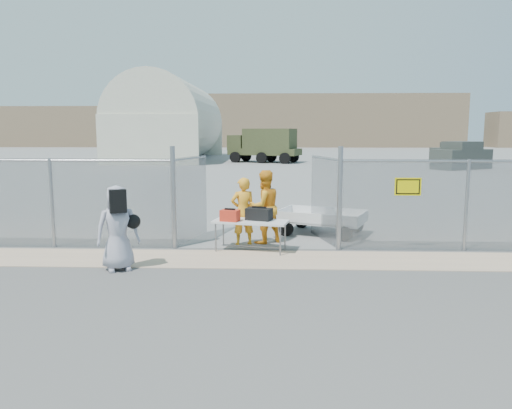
{
  "coord_description": "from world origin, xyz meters",
  "views": [
    {
      "loc": [
        0.45,
        -9.87,
        2.87
      ],
      "look_at": [
        0.0,
        2.0,
        1.1
      ],
      "focal_mm": 35.0,
      "sensor_mm": 36.0,
      "label": 1
    }
  ],
  "objects_px": {
    "folding_table": "(251,236)",
    "security_worker_right": "(264,207)",
    "utility_trailer": "(322,222)",
    "security_worker_left": "(243,211)",
    "visitor": "(118,228)"
  },
  "relations": [
    {
      "from": "security_worker_left",
      "to": "utility_trailer",
      "type": "height_order",
      "value": "security_worker_left"
    },
    {
      "from": "security_worker_right",
      "to": "utility_trailer",
      "type": "xyz_separation_m",
      "value": [
        1.58,
        1.13,
        -0.58
      ]
    },
    {
      "from": "security_worker_left",
      "to": "visitor",
      "type": "xyz_separation_m",
      "value": [
        -2.43,
        -2.39,
        0.03
      ]
    },
    {
      "from": "security_worker_left",
      "to": "security_worker_right",
      "type": "relative_size",
      "value": 0.91
    },
    {
      "from": "folding_table",
      "to": "security_worker_right",
      "type": "height_order",
      "value": "security_worker_right"
    },
    {
      "from": "utility_trailer",
      "to": "folding_table",
      "type": "bearing_deg",
      "value": -110.84
    },
    {
      "from": "utility_trailer",
      "to": "security_worker_left",
      "type": "bearing_deg",
      "value": -125.0
    },
    {
      "from": "security_worker_left",
      "to": "utility_trailer",
      "type": "xyz_separation_m",
      "value": [
        2.11,
        1.36,
        -0.49
      ]
    },
    {
      "from": "folding_table",
      "to": "visitor",
      "type": "distance_m",
      "value": 3.2
    },
    {
      "from": "security_worker_right",
      "to": "visitor",
      "type": "bearing_deg",
      "value": 10.76
    },
    {
      "from": "folding_table",
      "to": "security_worker_left",
      "type": "bearing_deg",
      "value": 120.62
    },
    {
      "from": "visitor",
      "to": "security_worker_right",
      "type": "bearing_deg",
      "value": 16.46
    },
    {
      "from": "security_worker_right",
      "to": "visitor",
      "type": "height_order",
      "value": "security_worker_right"
    },
    {
      "from": "folding_table",
      "to": "security_worker_left",
      "type": "height_order",
      "value": "security_worker_left"
    },
    {
      "from": "visitor",
      "to": "folding_table",
      "type": "bearing_deg",
      "value": 7.95
    }
  ]
}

